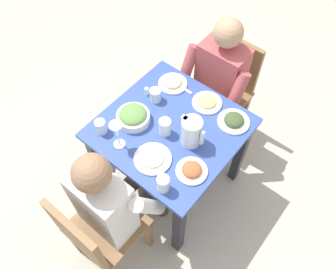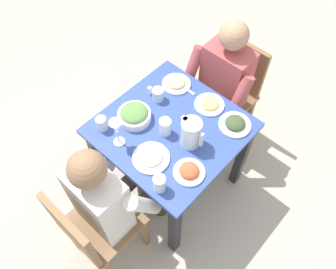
% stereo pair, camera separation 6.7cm
% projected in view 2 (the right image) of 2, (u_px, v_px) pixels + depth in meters
% --- Properties ---
extents(ground_plane, '(8.00, 8.00, 0.00)m').
position_uv_depth(ground_plane, '(170.00, 182.00, 2.70)').
color(ground_plane, '#B7AD99').
extents(dining_table, '(0.82, 0.82, 0.75)m').
position_uv_depth(dining_table, '(171.00, 140.00, 2.20)').
color(dining_table, '#334C99').
rests_on(dining_table, ground_plane).
extents(chair_near, '(0.40, 0.40, 0.86)m').
position_uv_depth(chair_near, '(91.00, 229.00, 2.00)').
color(chair_near, olive).
rests_on(chair_near, ground_plane).
extents(chair_far, '(0.40, 0.40, 0.86)m').
position_uv_depth(chair_far, '(231.00, 88.00, 2.61)').
color(chair_far, olive).
rests_on(chair_far, ground_plane).
extents(diner_near, '(0.48, 0.53, 1.15)m').
position_uv_depth(diner_near, '(114.00, 195.00, 1.96)').
color(diner_near, silver).
rests_on(diner_near, ground_plane).
extents(diner_far, '(0.48, 0.53, 1.15)m').
position_uv_depth(diner_far, '(217.00, 90.00, 2.41)').
color(diner_far, '#B24C4C').
rests_on(diner_far, ground_plane).
extents(water_pitcher, '(0.16, 0.12, 0.19)m').
position_uv_depth(water_pitcher, '(191.00, 133.00, 1.94)').
color(water_pitcher, silver).
rests_on(water_pitcher, dining_table).
extents(salad_bowl, '(0.21, 0.21, 0.09)m').
position_uv_depth(salad_bowl, '(134.00, 115.00, 2.08)').
color(salad_bowl, white).
rests_on(salad_bowl, dining_table).
extents(plate_rice_curry, '(0.18, 0.18, 0.06)m').
position_uv_depth(plate_rice_curry, '(189.00, 171.00, 1.89)').
color(plate_rice_curry, white).
rests_on(plate_rice_curry, dining_table).
extents(plate_dolmas, '(0.20, 0.20, 0.05)m').
position_uv_depth(plate_dolmas, '(235.00, 124.00, 2.07)').
color(plate_dolmas, white).
rests_on(plate_dolmas, dining_table).
extents(plate_beans, '(0.19, 0.19, 0.04)m').
position_uv_depth(plate_beans, '(176.00, 83.00, 2.26)').
color(plate_beans, white).
rests_on(plate_beans, dining_table).
extents(plate_yoghurt, '(0.22, 0.22, 0.04)m').
position_uv_depth(plate_yoghurt, '(151.00, 157.00, 1.94)').
color(plate_yoghurt, white).
rests_on(plate_yoghurt, dining_table).
extents(plate_fries, '(0.19, 0.19, 0.04)m').
position_uv_depth(plate_fries, '(209.00, 104.00, 2.16)').
color(plate_fries, white).
rests_on(plate_fries, dining_table).
extents(water_glass_by_pitcher, '(0.07, 0.07, 0.09)m').
position_uv_depth(water_glass_by_pitcher, '(102.00, 124.00, 2.04)').
color(water_glass_by_pitcher, silver).
rests_on(water_glass_by_pitcher, dining_table).
extents(water_glass_far_left, '(0.07, 0.07, 0.11)m').
position_uv_depth(water_glass_far_left, '(165.00, 127.00, 2.01)').
color(water_glass_far_left, silver).
rests_on(water_glass_far_left, dining_table).
extents(water_glass_near_right, '(0.07, 0.07, 0.11)m').
position_uv_depth(water_glass_near_right, '(159.00, 184.00, 1.81)').
color(water_glass_near_right, silver).
rests_on(water_glass_near_right, dining_table).
extents(water_glass_near_left, '(0.07, 0.07, 0.09)m').
position_uv_depth(water_glass_near_left, '(158.00, 95.00, 2.17)').
color(water_glass_near_left, silver).
rests_on(water_glass_near_left, dining_table).
extents(wine_glass, '(0.08, 0.08, 0.20)m').
position_uv_depth(wine_glass, '(116.00, 128.00, 1.90)').
color(wine_glass, silver).
rests_on(wine_glass, dining_table).
extents(salt_shaker, '(0.03, 0.03, 0.05)m').
position_uv_depth(salt_shaker, '(150.00, 90.00, 2.21)').
color(salt_shaker, white).
rests_on(salt_shaker, dining_table).
extents(fork_near, '(0.17, 0.05, 0.01)m').
position_uv_depth(fork_near, '(239.00, 121.00, 2.10)').
color(fork_near, silver).
rests_on(fork_near, dining_table).
extents(knife_near, '(0.19, 0.02, 0.01)m').
position_uv_depth(knife_near, '(184.00, 87.00, 2.26)').
color(knife_near, silver).
rests_on(knife_near, dining_table).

